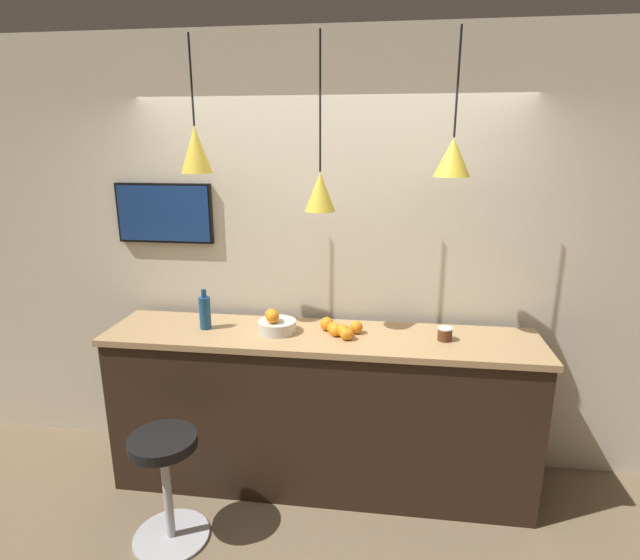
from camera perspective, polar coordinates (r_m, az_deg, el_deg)
The scene contains 12 objects.
ground_plane at distance 3.24m, azimuth -1.42°, elevation -27.65°, with size 14.00×14.00×0.00m, color #756047.
back_wall at distance 3.38m, azimuth 0.89°, elevation 2.35°, with size 8.00×0.06×2.90m.
service_counter at distance 3.35m, azimuth 0.00°, elevation -14.67°, with size 2.70×0.57×1.06m.
bar_stool at distance 3.10m, azimuth -17.24°, elevation -20.26°, with size 0.43×0.43×0.66m.
fruit_bowl at distance 3.14m, azimuth -5.06°, elevation -4.99°, with size 0.24×0.24×0.16m.
orange_pile at distance 3.09m, azimuth 2.30°, elevation -5.64°, with size 0.27×0.22×0.09m.
juice_bottle at distance 3.26m, azimuth -13.02°, elevation -3.58°, with size 0.07×0.07×0.26m.
spread_jar at distance 3.10m, azimuth 14.08°, elevation -6.00°, with size 0.09×0.09×0.08m.
pendant_lamp_left at distance 3.09m, azimuth -14.02°, elevation 14.28°, with size 0.18×0.18×0.76m.
pendant_lamp_middle at distance 2.92m, azimuth 0.02°, elevation 10.18°, with size 0.18×0.18×0.97m.
pendant_lamp_right at distance 2.90m, azimuth 14.93°, elevation 13.46°, with size 0.20×0.20×0.77m.
mounted_tv at distance 3.58m, azimuth -17.38°, elevation 7.29°, with size 0.67×0.04×0.40m.
Camera 1 is at (0.39, -2.34, 2.22)m, focal length 28.00 mm.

